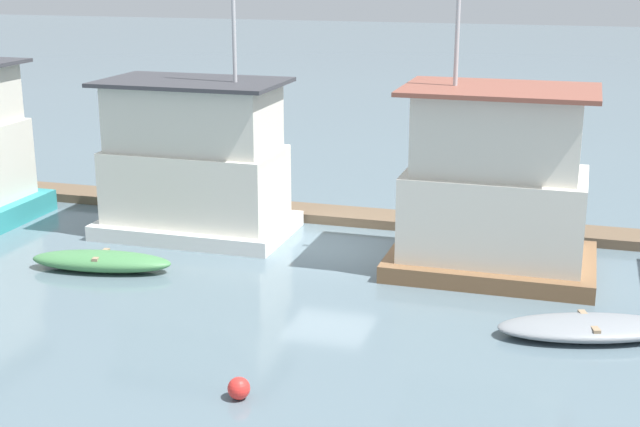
% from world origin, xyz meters
% --- Properties ---
extents(ground_plane, '(200.00, 200.00, 0.00)m').
position_xyz_m(ground_plane, '(0.00, 0.00, 0.00)').
color(ground_plane, slate).
extents(dock_walkway, '(42.40, 1.43, 0.30)m').
position_xyz_m(dock_walkway, '(0.00, 3.17, 0.15)').
color(dock_walkway, brown).
rests_on(dock_walkway, ground_plane).
extents(houseboat_white, '(5.87, 3.62, 9.01)m').
position_xyz_m(houseboat_white, '(-4.48, 0.48, 2.25)').
color(houseboat_white, white).
rests_on(houseboat_white, ground_plane).
extents(houseboat_brown, '(5.59, 4.01, 7.67)m').
position_xyz_m(houseboat_brown, '(4.79, -0.39, 2.30)').
color(houseboat_brown, brown).
rests_on(houseboat_brown, ground_plane).
extents(dinghy_green, '(4.12, 1.75, 0.54)m').
position_xyz_m(dinghy_green, '(-5.56, -3.57, 0.27)').
color(dinghy_green, '#47844C').
rests_on(dinghy_green, ground_plane).
extents(dinghy_grey, '(4.43, 2.68, 0.44)m').
position_xyz_m(dinghy_grey, '(7.43, -4.39, 0.22)').
color(dinghy_grey, gray).
rests_on(dinghy_grey, ground_plane).
extents(buoy_red, '(0.45, 0.45, 0.45)m').
position_xyz_m(buoy_red, '(0.89, -9.50, 0.22)').
color(buoy_red, red).
rests_on(buoy_red, ground_plane).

